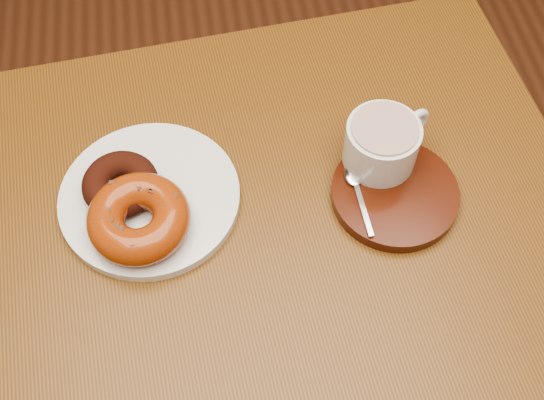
{
  "coord_description": "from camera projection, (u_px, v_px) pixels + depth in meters",
  "views": [
    {
      "loc": [
        -0.24,
        -0.15,
        1.54
      ],
      "look_at": [
        -0.17,
        0.29,
        0.81
      ],
      "focal_mm": 45.0,
      "sensor_mm": 36.0,
      "label": 1
    }
  ],
  "objects": [
    {
      "name": "cafe_table",
      "position": [
        258.0,
        255.0,
        0.98
      ],
      "size": [
        0.9,
        0.71,
        0.79
      ],
      "rotation": [
        0.0,
        0.0,
        0.09
      ],
      "color": "brown",
      "rests_on": "ground"
    },
    {
      "name": "donut_plate",
      "position": [
        150.0,
        198.0,
        0.87
      ],
      "size": [
        0.24,
        0.24,
        0.01
      ],
      "primitive_type": "cylinder",
      "rotation": [
        0.0,
        0.0,
        0.05
      ],
      "color": "silver",
      "rests_on": "cafe_table"
    },
    {
      "name": "donut_cinnamon",
      "position": [
        120.0,
        184.0,
        0.85
      ],
      "size": [
        0.13,
        0.13,
        0.04
      ],
      "primitive_type": "torus",
      "rotation": [
        0.0,
        0.0,
        0.44
      ],
      "color": "black",
      "rests_on": "donut_plate"
    },
    {
      "name": "donut_caramel",
      "position": [
        139.0,
        218.0,
        0.82
      ],
      "size": [
        0.16,
        0.16,
        0.05
      ],
      "rotation": [
        0.0,
        0.0,
        -0.31
      ],
      "color": "#923810",
      "rests_on": "donut_plate"
    },
    {
      "name": "saucer",
      "position": [
        395.0,
        194.0,
        0.87
      ],
      "size": [
        0.2,
        0.2,
        0.02
      ],
      "primitive_type": "cylinder",
      "rotation": [
        0.0,
        0.0,
        0.23
      ],
      "color": "#391207",
      "rests_on": "cafe_table"
    },
    {
      "name": "coffee_cup",
      "position": [
        383.0,
        143.0,
        0.86
      ],
      "size": [
        0.12,
        0.09,
        0.07
      ],
      "rotation": [
        0.0,
        0.0,
        0.47
      ],
      "color": "silver",
      "rests_on": "saucer"
    },
    {
      "name": "teaspoon",
      "position": [
        355.0,
        182.0,
        0.87
      ],
      "size": [
        0.02,
        0.11,
        0.01
      ],
      "rotation": [
        0.0,
        0.0,
        0.04
      ],
      "color": "silver",
      "rests_on": "saucer"
    }
  ]
}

